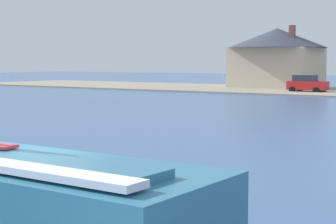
{
  "coord_description": "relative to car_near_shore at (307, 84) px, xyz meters",
  "views": [
    {
      "loc": [
        9.24,
        -8.03,
        3.24
      ],
      "look_at": [
        0.23,
        5.0,
        1.84
      ],
      "focal_mm": 61.05,
      "sensor_mm": 36.0,
      "label": 1
    }
  ],
  "objects": [
    {
      "name": "house_with_chimney",
      "position": [
        -6.81,
        7.58,
        3.24
      ],
      "size": [
        11.97,
        11.97,
        7.48
      ],
      "color": "beige",
      "rests_on": "ground_plane"
    },
    {
      "name": "ground_plane",
      "position": [
        12.58,
        -48.95,
        -0.95
      ],
      "size": [
        260.0,
        260.0,
        0.0
      ],
      "primitive_type": "plane",
      "color": "#3C5F91"
    },
    {
      "name": "car_near_shore",
      "position": [
        0.0,
        0.0,
        0.0
      ],
      "size": [
        3.94,
        2.26,
        1.86
      ],
      "color": "red",
      "rests_on": "ground_plane"
    }
  ]
}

